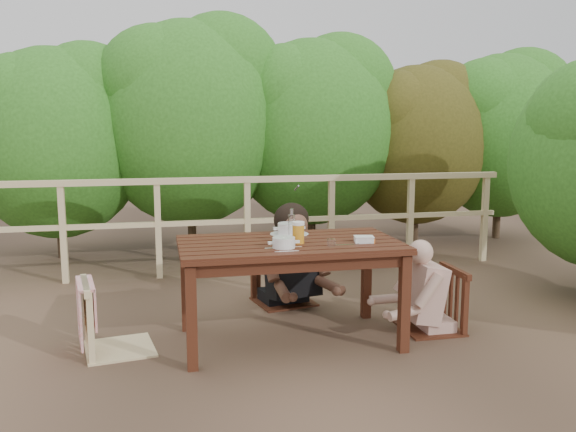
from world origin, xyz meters
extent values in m
plane|color=brown|center=(0.00, 0.00, 0.00)|extent=(60.00, 60.00, 0.00)
cube|color=#37180D|center=(0.00, 0.00, 0.36)|extent=(1.54, 0.87, 0.71)
cube|color=#CBB382|center=(-1.18, 0.08, 0.47)|extent=(0.54, 0.54, 0.94)
cube|color=#37180D|center=(0.15, 0.91, 0.47)|extent=(0.56, 0.56, 0.95)
cube|color=#37180D|center=(1.09, 0.00, 0.44)|extent=(0.44, 0.44, 0.89)
cube|color=#CBB382|center=(0.00, 2.00, 0.51)|extent=(5.60, 0.10, 1.01)
cylinder|color=white|center=(-0.08, -0.20, 0.75)|extent=(0.26, 0.26, 0.09)
cylinder|color=white|center=(0.06, 0.29, 0.76)|extent=(0.29, 0.29, 0.10)
ellipsoid|color=#A4662B|center=(-0.06, -0.17, 0.75)|extent=(0.11, 0.09, 0.07)
cylinder|color=orange|center=(0.05, -0.07, 0.79)|extent=(0.09, 0.09, 0.17)
cylinder|color=white|center=(0.05, 0.16, 0.82)|extent=(0.05, 0.05, 0.22)
cylinder|color=white|center=(0.24, -0.23, 0.75)|extent=(0.06, 0.06, 0.07)
cube|color=white|center=(0.50, -0.14, 0.74)|extent=(0.15, 0.12, 0.06)
camera|label=1|loc=(-0.89, -4.01, 1.55)|focal=37.22mm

